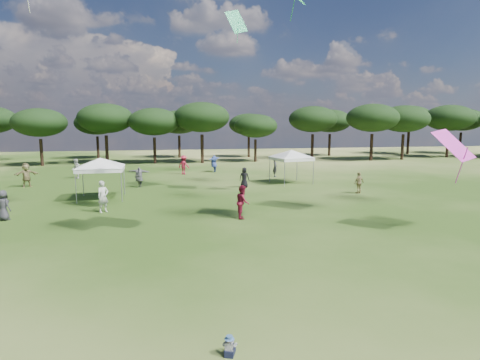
% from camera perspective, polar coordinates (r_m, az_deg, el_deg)
% --- Properties ---
extents(tree_line, '(108.78, 17.63, 7.77)m').
position_cam_1_polar(tree_line, '(53.60, -6.74, 8.53)').
color(tree_line, black).
rests_on(tree_line, ground).
extents(tent_left, '(5.87, 5.87, 3.02)m').
position_cam_1_polar(tent_left, '(27.76, -19.25, 2.74)').
color(tent_left, gray).
rests_on(tent_left, ground).
extents(tent_right, '(5.60, 5.60, 3.08)m').
position_cam_1_polar(tent_right, '(33.42, 7.33, 4.05)').
color(tent_right, gray).
rests_on(tent_right, ground).
extents(toddler, '(0.35, 0.38, 0.46)m').
position_cam_1_polar(toddler, '(9.32, -1.49, -22.61)').
color(toddler, black).
rests_on(toddler, ground).
extents(festival_crowd, '(27.85, 21.79, 1.91)m').
position_cam_1_polar(festival_crowd, '(32.89, -13.39, 0.72)').
color(festival_crowd, '#2A2B2F').
rests_on(festival_crowd, ground).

